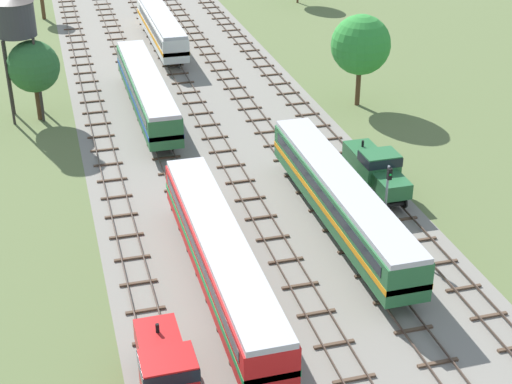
{
  "coord_description": "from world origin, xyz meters",
  "views": [
    {
      "loc": [
        -13.54,
        -15.8,
        27.81
      ],
      "look_at": [
        0.0,
        32.81,
        1.5
      ],
      "focal_mm": 54.74,
      "sensor_mm": 36.0,
      "label": 1
    }
  ],
  "objects_px": {
    "shunter_loco_centre_right_midfar": "(377,167)",
    "signal_post_nearest": "(387,194)",
    "passenger_coach_centre_mid": "(341,197)",
    "diesel_railcar_centre_left_farther": "(161,26)",
    "shunter_loco_far_left_nearest": "(168,375)",
    "water_tower": "(15,18)",
    "passenger_coach_left_near": "(221,255)",
    "passenger_coach_left_far": "(146,89)"
  },
  "relations": [
    {
      "from": "passenger_coach_left_near",
      "to": "passenger_coach_centre_mid",
      "type": "height_order",
      "value": "same"
    },
    {
      "from": "diesel_railcar_centre_left_farther",
      "to": "water_tower",
      "type": "relative_size",
      "value": 1.79
    },
    {
      "from": "shunter_loco_centre_right_midfar",
      "to": "water_tower",
      "type": "relative_size",
      "value": 0.74
    },
    {
      "from": "shunter_loco_far_left_nearest",
      "to": "water_tower",
      "type": "xyz_separation_m",
      "value": [
        -6.09,
        41.84,
        7.46
      ]
    },
    {
      "from": "shunter_loco_centre_right_midfar",
      "to": "signal_post_nearest",
      "type": "height_order",
      "value": "signal_post_nearest"
    },
    {
      "from": "shunter_loco_far_left_nearest",
      "to": "passenger_coach_left_near",
      "type": "height_order",
      "value": "passenger_coach_left_near"
    },
    {
      "from": "passenger_coach_left_far",
      "to": "signal_post_nearest",
      "type": "relative_size",
      "value": 3.89
    },
    {
      "from": "passenger_coach_left_near",
      "to": "passenger_coach_centre_mid",
      "type": "xyz_separation_m",
      "value": [
        9.71,
        5.07,
        0.0
      ]
    },
    {
      "from": "passenger_coach_left_far",
      "to": "water_tower",
      "type": "distance_m",
      "value": 13.13
    },
    {
      "from": "water_tower",
      "to": "signal_post_nearest",
      "type": "distance_m",
      "value": 38.12
    },
    {
      "from": "passenger_coach_centre_mid",
      "to": "shunter_loco_centre_right_midfar",
      "type": "height_order",
      "value": "passenger_coach_centre_mid"
    },
    {
      "from": "shunter_loco_centre_right_midfar",
      "to": "water_tower",
      "type": "height_order",
      "value": "water_tower"
    },
    {
      "from": "passenger_coach_centre_mid",
      "to": "signal_post_nearest",
      "type": "xyz_separation_m",
      "value": [
        2.43,
        -2.13,
        0.96
      ]
    },
    {
      "from": "shunter_loco_centre_right_midfar",
      "to": "signal_post_nearest",
      "type": "bearing_deg",
      "value": -109.06
    },
    {
      "from": "passenger_coach_centre_mid",
      "to": "signal_post_nearest",
      "type": "distance_m",
      "value": 3.37
    },
    {
      "from": "shunter_loco_far_left_nearest",
      "to": "diesel_railcar_centre_left_farther",
      "type": "bearing_deg",
      "value": 80.87
    },
    {
      "from": "passenger_coach_left_far",
      "to": "signal_post_nearest",
      "type": "xyz_separation_m",
      "value": [
        12.14,
        -27.37,
        0.96
      ]
    },
    {
      "from": "shunter_loco_centre_right_midfar",
      "to": "water_tower",
      "type": "distance_m",
      "value": 34.97
    },
    {
      "from": "diesel_railcar_centre_left_farther",
      "to": "signal_post_nearest",
      "type": "xyz_separation_m",
      "value": [
        7.29,
        -48.35,
        0.98
      ]
    },
    {
      "from": "shunter_loco_centre_right_midfar",
      "to": "passenger_coach_left_far",
      "type": "height_order",
      "value": "passenger_coach_left_far"
    },
    {
      "from": "passenger_coach_left_near",
      "to": "shunter_loco_centre_right_midfar",
      "type": "bearing_deg",
      "value": 34.38
    },
    {
      "from": "passenger_coach_centre_mid",
      "to": "diesel_railcar_centre_left_farther",
      "type": "height_order",
      "value": "same"
    },
    {
      "from": "passenger_coach_centre_mid",
      "to": "water_tower",
      "type": "distance_m",
      "value": 35.17
    },
    {
      "from": "passenger_coach_left_near",
      "to": "water_tower",
      "type": "xyz_separation_m",
      "value": [
        -10.95,
        32.69,
        6.85
      ]
    },
    {
      "from": "diesel_railcar_centre_left_farther",
      "to": "signal_post_nearest",
      "type": "bearing_deg",
      "value": -81.43
    },
    {
      "from": "shunter_loco_centre_right_midfar",
      "to": "passenger_coach_left_far",
      "type": "distance_m",
      "value": 25.03
    },
    {
      "from": "passenger_coach_left_near",
      "to": "signal_post_nearest",
      "type": "bearing_deg",
      "value": 13.62
    },
    {
      "from": "signal_post_nearest",
      "to": "passenger_coach_centre_mid",
      "type": "bearing_deg",
      "value": 138.73
    },
    {
      "from": "shunter_loco_far_left_nearest",
      "to": "diesel_railcar_centre_left_farther",
      "type": "xyz_separation_m",
      "value": [
        9.71,
        60.44,
        0.59
      ]
    },
    {
      "from": "passenger_coach_centre_mid",
      "to": "diesel_railcar_centre_left_farther",
      "type": "distance_m",
      "value": 46.48
    },
    {
      "from": "shunter_loco_far_left_nearest",
      "to": "signal_post_nearest",
      "type": "distance_m",
      "value": 20.92
    },
    {
      "from": "passenger_coach_left_near",
      "to": "water_tower",
      "type": "distance_m",
      "value": 35.15
    },
    {
      "from": "shunter_loco_far_left_nearest",
      "to": "diesel_railcar_centre_left_farther",
      "type": "height_order",
      "value": "diesel_railcar_centre_left_farther"
    },
    {
      "from": "passenger_coach_left_far",
      "to": "shunter_loco_centre_right_midfar",
      "type": "bearing_deg",
      "value": -54.38
    },
    {
      "from": "passenger_coach_left_near",
      "to": "shunter_loco_centre_right_midfar",
      "type": "height_order",
      "value": "passenger_coach_left_near"
    },
    {
      "from": "signal_post_nearest",
      "to": "diesel_railcar_centre_left_farther",
      "type": "bearing_deg",
      "value": 98.57
    },
    {
      "from": "diesel_railcar_centre_left_farther",
      "to": "water_tower",
      "type": "bearing_deg",
      "value": -130.35
    },
    {
      "from": "shunter_loco_centre_right_midfar",
      "to": "passenger_coach_centre_mid",
      "type": "bearing_deg",
      "value": -134.76
    },
    {
      "from": "shunter_loco_centre_right_midfar",
      "to": "diesel_railcar_centre_left_farther",
      "type": "bearing_deg",
      "value": 103.23
    },
    {
      "from": "passenger_coach_centre_mid",
      "to": "signal_post_nearest",
      "type": "bearing_deg",
      "value": -41.27
    },
    {
      "from": "diesel_railcar_centre_left_farther",
      "to": "water_tower",
      "type": "distance_m",
      "value": 25.36
    },
    {
      "from": "passenger_coach_left_near",
      "to": "diesel_railcar_centre_left_farther",
      "type": "height_order",
      "value": "same"
    }
  ]
}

